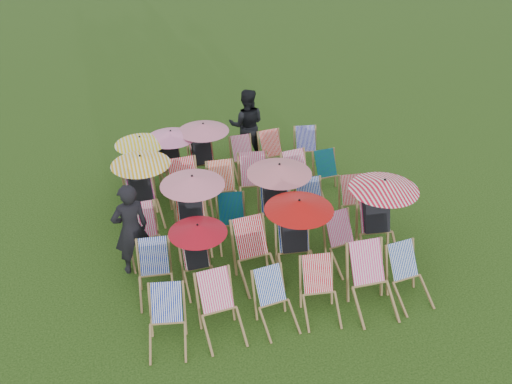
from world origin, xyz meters
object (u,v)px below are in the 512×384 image
object	(u,v)px
deckchair_0	(167,322)
deckchair_29	(307,149)
person_left	(131,229)
person_rear	(247,125)
deckchair_5	(410,277)

from	to	relation	value
deckchair_0	deckchair_29	bearing A→B (deg)	60.30
deckchair_29	person_left	distance (m)	5.01
deckchair_29	person_rear	bearing A→B (deg)	157.58
deckchair_5	deckchair_29	size ratio (longest dim) A/B	1.03
person_rear	deckchair_0	bearing A→B (deg)	79.36
deckchair_5	person_left	distance (m)	4.69
deckchair_5	person_left	world-z (taller)	person_left
deckchair_0	deckchair_5	size ratio (longest dim) A/B	1.02
deckchair_5	person_rear	size ratio (longest dim) A/B	0.51
deckchair_0	person_rear	bearing A→B (deg)	74.07
person_left	deckchair_29	bearing A→B (deg)	-160.73
deckchair_5	person_rear	xyz separation A→B (m)	(-1.24, 5.42, 0.42)
deckchair_29	person_rear	distance (m)	1.51
deckchair_5	person_rear	bearing A→B (deg)	97.28
deckchair_5	person_rear	distance (m)	5.58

